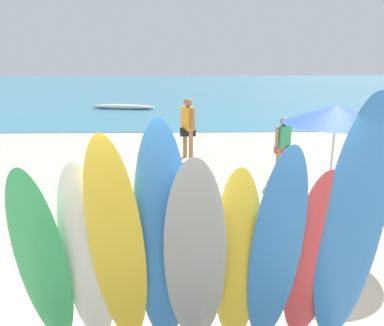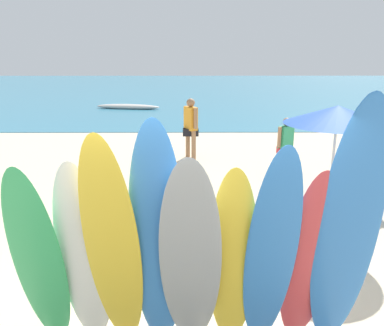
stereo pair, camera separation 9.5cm
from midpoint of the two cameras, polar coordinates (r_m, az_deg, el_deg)
name	(u,v)px [view 1 (the left image)]	position (r m, az deg, el deg)	size (l,w,h in m)	color
ground	(186,120)	(18.05, -1.01, 6.43)	(60.00, 60.00, 0.00)	beige
ocean_water	(185,88)	(34.88, -1.17, 11.03)	(60.00, 40.00, 0.02)	teal
surfboard_rack	(196,274)	(4.49, -0.01, -16.10)	(3.31, 0.07, 0.75)	brown
surfboard_green_0	(43,265)	(4.03, -21.93, -13.85)	(0.49, 0.06, 2.14)	#38B266
surfboard_white_1	(88,260)	(3.96, -15.90, -13.71)	(0.50, 0.07, 2.13)	white
surfboard_yellow_2	(118,252)	(3.72, -11.71, -12.86)	(0.52, 0.06, 2.45)	yellow
surfboard_blue_3	(162,245)	(3.67, -5.20, -12.07)	(0.52, 0.06, 2.54)	#337AD1
surfboard_grey_4	(195,262)	(3.68, -0.30, -14.52)	(0.58, 0.08, 2.28)	#999EA3
surfboard_yellow_5	(237,263)	(3.84, 5.90, -14.53)	(0.47, 0.07, 2.09)	yellow
surfboard_blue_6	(275,256)	(3.78, 11.51, -13.32)	(0.49, 0.07, 2.33)	#337AD1
surfboard_red_7	(312,261)	(4.04, 16.72, -13.80)	(0.51, 0.06, 2.06)	#D13D42
surfboard_blue_8	(350,234)	(3.89, 21.71, -9.82)	(0.56, 0.06, 2.75)	#337AD1
beachgoer_near_rack	(283,143)	(9.78, 13.05, 2.97)	(0.47, 0.37, 1.47)	#9E704C
beachgoer_strolling	(188,124)	(11.14, -0.87, 5.75)	(0.45, 0.59, 1.75)	#9E704C
beach_chair_red	(368,191)	(8.12, 24.32, -3.79)	(0.55, 0.70, 0.83)	#B7B7BC
beach_umbrella	(336,115)	(6.78, 20.22, 6.74)	(1.74, 1.74, 2.16)	silver
distant_boat	(123,107)	(21.88, -10.27, 8.19)	(3.66, 1.25, 0.29)	silver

